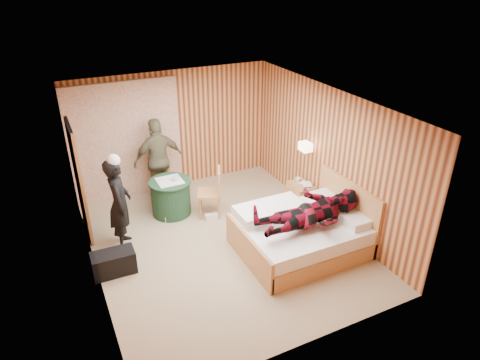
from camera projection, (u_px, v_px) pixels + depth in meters
name	position (u px, v px, depth m)	size (l,w,h in m)	color
floor	(223.00, 243.00, 7.47)	(4.20, 5.00, 0.01)	tan
ceiling	(219.00, 104.00, 6.34)	(4.20, 5.00, 0.01)	silver
wall_back	(173.00, 130.00, 8.92)	(4.20, 0.02, 2.50)	#EA9759
wall_left	(86.00, 208.00, 6.09)	(0.02, 5.00, 2.50)	#EA9759
wall_right	(328.00, 156.00, 7.73)	(0.02, 5.00, 2.50)	#EA9759
curtain	(126.00, 142.00, 8.49)	(2.20, 0.08, 2.40)	beige
doorway	(79.00, 181.00, 7.33)	(0.06, 0.90, 2.05)	black
wall_lamp	(306.00, 147.00, 7.99)	(0.26, 0.24, 0.16)	gold
bed	(301.00, 233.00, 7.19)	(2.00, 1.57, 1.08)	tan
nightstand	(300.00, 196.00, 8.44)	(0.39, 0.53, 0.51)	tan
round_table	(171.00, 197.00, 8.21)	(0.80, 0.80, 0.71)	#21482E
chair_far	(161.00, 175.00, 8.64)	(0.46, 0.46, 0.93)	tan
chair_near	(214.00, 189.00, 8.08)	(0.57, 0.57, 0.96)	tan
duffel_bag	(114.00, 263.00, 6.67)	(0.66, 0.35, 0.37)	black
sneaker_left	(170.00, 217.00, 8.12)	(0.26, 0.10, 0.11)	white
sneaker_right	(212.00, 217.00, 8.14)	(0.24, 0.10, 0.11)	white
woman_standing	(120.00, 204.00, 7.08)	(0.59, 0.39, 1.61)	black
man_at_table	(159.00, 160.00, 8.52)	(1.01, 0.42, 1.72)	brown
man_on_bed	(313.00, 205.00, 6.72)	(1.77, 0.67, 0.86)	maroon
book_lower	(303.00, 185.00, 8.28)	(0.17, 0.22, 0.02)	white
book_upper	(303.00, 184.00, 8.27)	(0.16, 0.22, 0.02)	white
cup_nightstand	(298.00, 180.00, 8.41)	(0.10, 0.10, 0.09)	white
cup_table	(175.00, 178.00, 8.03)	(0.12, 0.12, 0.10)	white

